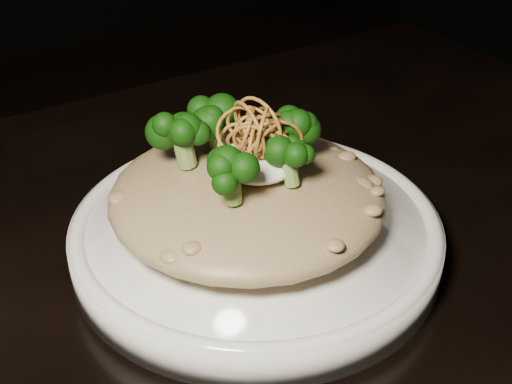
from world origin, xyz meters
TOP-DOWN VIEW (x-y plane):
  - plate at (0.09, 0.07)m, footprint 0.28×0.28m
  - risotto at (0.09, 0.07)m, footprint 0.20×0.20m
  - broccoli at (0.09, 0.07)m, footprint 0.12×0.12m
  - cheese at (0.09, 0.06)m, footprint 0.06×0.06m
  - shallots at (0.10, 0.07)m, footprint 0.06×0.06m

SIDE VIEW (x-z plane):
  - plate at x=0.09m, z-range 0.75..0.78m
  - risotto at x=0.09m, z-range 0.78..0.82m
  - cheese at x=0.09m, z-range 0.82..0.84m
  - broccoli at x=0.09m, z-range 0.82..0.87m
  - shallots at x=0.10m, z-range 0.84..0.88m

